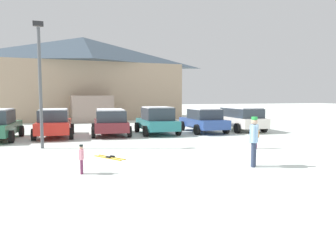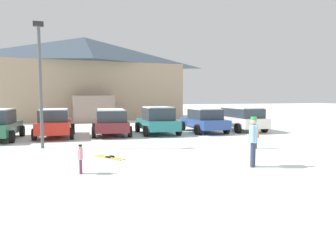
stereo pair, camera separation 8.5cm
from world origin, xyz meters
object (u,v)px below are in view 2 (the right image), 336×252
object	(u,v)px
parked_blue_hatchback	(204,120)
ski_lodge	(85,78)
parked_teal_hatchback	(157,120)
skier_child_in_orange_jacket	(255,136)
parked_maroon_van	(111,121)
parked_red_sedan	(55,123)
skier_child_in_pink_snowsuit	(81,157)
pair_of_skis	(109,157)
lamp_post	(40,78)
skier_adult_in_blue_parka	(253,139)
parked_white_suv	(241,118)

from	to	relation	value
parked_blue_hatchback	ski_lodge	bearing A→B (deg)	111.41
parked_teal_hatchback	skier_child_in_orange_jacket	size ratio (longest dim) A/B	4.18
parked_maroon_van	parked_blue_hatchback	world-z (taller)	parked_maroon_van
parked_red_sedan	parked_teal_hatchback	world-z (taller)	parked_teal_hatchback
skier_child_in_pink_snowsuit	pair_of_skis	xyz separation A→B (m)	(1.22, 2.28, -0.48)
skier_child_in_orange_jacket	pair_of_skis	distance (m)	6.52
parked_blue_hatchback	skier_child_in_orange_jacket	distance (m)	6.90
ski_lodge	pair_of_skis	world-z (taller)	ski_lodge
skier_child_in_pink_snowsuit	lamp_post	xyz separation A→B (m)	(-1.25, 5.62, 2.64)
parked_maroon_van	skier_child_in_orange_jacket	size ratio (longest dim) A/B	4.68
ski_lodge	skier_child_in_orange_jacket	xyz separation A→B (m)	(5.32, -22.38, -3.66)
parked_maroon_van	parked_teal_hatchback	distance (m)	2.86
pair_of_skis	parked_teal_hatchback	bearing A→B (deg)	59.50
parked_teal_hatchback	parked_blue_hatchback	world-z (taller)	parked_teal_hatchback
parked_maroon_van	parked_blue_hatchback	xyz separation A→B (m)	(5.98, -0.52, -0.06)
skier_child_in_pink_snowsuit	lamp_post	bearing A→B (deg)	102.51
parked_red_sedan	ski_lodge	bearing A→B (deg)	78.31
skier_child_in_orange_jacket	skier_adult_in_blue_parka	xyz separation A→B (m)	(-2.24, -3.19, 0.38)
parked_maroon_van	parked_teal_hatchback	bearing A→B (deg)	-8.61
parked_blue_hatchback	parked_maroon_van	bearing A→B (deg)	175.06
skier_child_in_orange_jacket	lamp_post	bearing A→B (deg)	159.88
parked_red_sedan	lamp_post	size ratio (longest dim) A/B	0.82
skier_child_in_pink_snowsuit	lamp_post	world-z (taller)	lamp_post
parked_teal_hatchback	pair_of_skis	distance (m)	8.16
parked_red_sedan	skier_adult_in_blue_parka	world-z (taller)	skier_adult_in_blue_parka
ski_lodge	skier_adult_in_blue_parka	world-z (taller)	ski_lodge
ski_lodge	parked_white_suv	size ratio (longest dim) A/B	4.13
lamp_post	pair_of_skis	bearing A→B (deg)	-53.49
parked_teal_hatchback	skier_child_in_pink_snowsuit	xyz separation A→B (m)	(-5.35, -9.27, -0.34)
parked_red_sedan	skier_child_in_pink_snowsuit	distance (m)	9.77
parked_teal_hatchback	parked_blue_hatchback	xyz separation A→B (m)	(3.15, -0.09, -0.05)
parked_maroon_van	skier_child_in_pink_snowsuit	distance (m)	10.03
ski_lodge	skier_adult_in_blue_parka	xyz separation A→B (m)	(3.08, -25.57, -3.27)
parked_red_sedan	parked_teal_hatchback	xyz separation A→B (m)	(6.03, -0.47, 0.02)
parked_maroon_van	parked_blue_hatchback	bearing A→B (deg)	-4.94
ski_lodge	parked_red_sedan	distance (m)	15.66
skier_child_in_pink_snowsuit	lamp_post	size ratio (longest dim) A/B	0.16
lamp_post	parked_white_suv	bearing A→B (deg)	16.00
skier_child_in_orange_jacket	skier_child_in_pink_snowsuit	bearing A→B (deg)	-163.20
parked_white_suv	pair_of_skis	world-z (taller)	parked_white_suv
parked_blue_hatchback	skier_child_in_orange_jacket	world-z (taller)	parked_blue_hatchback
parked_red_sedan	pair_of_skis	world-z (taller)	parked_red_sedan
parked_teal_hatchback	parked_white_suv	bearing A→B (deg)	-0.58
skier_child_in_pink_snowsuit	parked_red_sedan	bearing A→B (deg)	94.04
parked_maroon_van	skier_adult_in_blue_parka	bearing A→B (deg)	-74.30
parked_teal_hatchback	lamp_post	xyz separation A→B (m)	(-6.59, -3.66, 2.30)
parked_red_sedan	skier_child_in_pink_snowsuit	world-z (taller)	parked_red_sedan
parked_white_suv	skier_child_in_pink_snowsuit	world-z (taller)	parked_white_suv
ski_lodge	parked_maroon_van	xyz separation A→B (m)	(0.11, -15.01, -3.36)
pair_of_skis	parked_blue_hatchback	bearing A→B (deg)	43.53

